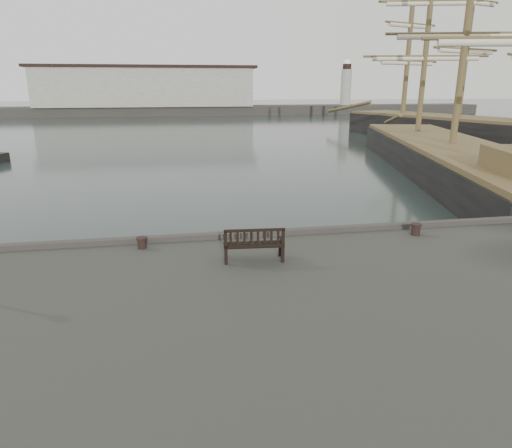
{
  "coord_description": "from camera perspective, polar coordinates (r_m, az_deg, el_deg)",
  "views": [
    {
      "loc": [
        -2.31,
        -14.65,
        6.48
      ],
      "look_at": [
        0.18,
        -0.5,
        2.1
      ],
      "focal_mm": 32.0,
      "sensor_mm": 36.0,
      "label": 1
    }
  ],
  "objects": [
    {
      "name": "tall_ship_main",
      "position": [
        37.54,
        23.05,
        6.72
      ],
      "size": [
        15.08,
        35.17,
        25.89
      ],
      "rotation": [
        0.0,
        0.0,
        -0.25
      ],
      "color": "black",
      "rests_on": "ground"
    },
    {
      "name": "breakwater",
      "position": [
        106.69,
        -11.62,
        15.46
      ],
      "size": [
        140.0,
        9.5,
        12.2
      ],
      "color": "#383530",
      "rests_on": "ground"
    },
    {
      "name": "tall_ship_far",
      "position": [
        60.37,
        23.7,
        10.24
      ],
      "size": [
        16.31,
        31.49,
        26.58
      ],
      "rotation": [
        0.0,
        0.0,
        0.33
      ],
      "color": "black",
      "rests_on": "ground"
    },
    {
      "name": "bollard_right",
      "position": [
        16.51,
        19.34,
        -0.64
      ],
      "size": [
        0.49,
        0.49,
        0.4
      ],
      "primitive_type": "cylinder",
      "rotation": [
        0.0,
        0.0,
        0.37
      ],
      "color": "black",
      "rests_on": "quay"
    },
    {
      "name": "bollard_left",
      "position": [
        14.77,
        -14.09,
        -2.29
      ],
      "size": [
        0.41,
        0.41,
        0.36
      ],
      "primitive_type": "cylinder",
      "rotation": [
        0.0,
        0.0,
        -0.25
      ],
      "color": "black",
      "rests_on": "quay"
    },
    {
      "name": "bench",
      "position": [
        13.29,
        -0.28,
        -3.29
      ],
      "size": [
        1.78,
        0.72,
        1.0
      ],
      "rotation": [
        0.0,
        0.0,
        -0.07
      ],
      "color": "black",
      "rests_on": "quay"
    },
    {
      "name": "ground",
      "position": [
        16.18,
        -0.96,
        -6.65
      ],
      "size": [
        400.0,
        400.0,
        0.0
      ],
      "primitive_type": "plane",
      "color": "black",
      "rests_on": "ground"
    }
  ]
}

